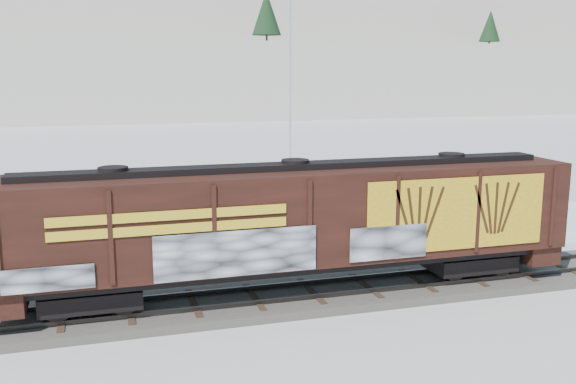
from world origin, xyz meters
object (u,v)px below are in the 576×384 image
object	(u,v)px
hopper_railcar	(295,219)
car_silver	(208,228)
car_white	(209,237)
car_dark	(462,209)
flagpole	(292,119)

from	to	relation	value
hopper_railcar	car_silver	bearing A→B (deg)	102.81
car_white	car_dark	distance (m)	13.42
hopper_railcar	car_silver	world-z (taller)	hopper_railcar
hopper_railcar	car_silver	distance (m)	7.91
flagpole	car_dark	xyz separation A→B (m)	(7.06, -6.57, -4.23)
flagpole	car_dark	distance (m)	10.53
car_silver	car_white	world-z (taller)	car_silver
car_silver	flagpole	bearing A→B (deg)	-42.31
car_dark	flagpole	bearing A→B (deg)	71.65
hopper_railcar	flagpole	world-z (taller)	flagpole
hopper_railcar	car_silver	xyz separation A→B (m)	(-1.70, 7.47, -1.97)
flagpole	car_white	size ratio (longest dim) A/B	2.89
car_white	flagpole	bearing A→B (deg)	-13.21
car_silver	car_white	size ratio (longest dim) A/B	1.07
car_silver	car_dark	world-z (taller)	car_silver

